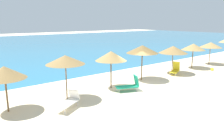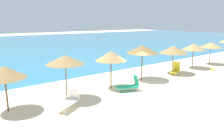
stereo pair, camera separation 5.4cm
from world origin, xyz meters
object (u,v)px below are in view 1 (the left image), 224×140
beach_umbrella_4 (111,56)px  beach_umbrella_6 (173,50)px  beach_umbrella_8 (211,45)px  lounge_chair_0 (130,85)px  beach_umbrella_7 (193,47)px  beach_ball (212,69)px  beach_umbrella_5 (142,49)px  lounge_chair_2 (69,101)px  beach_umbrella_2 (4,73)px  beach_umbrella_3 (65,60)px  lounge_chair_1 (175,70)px

beach_umbrella_4 → beach_umbrella_6: size_ratio=1.04×
beach_umbrella_8 → lounge_chair_0: (-13.79, -1.59, -1.75)m
beach_umbrella_7 → beach_umbrella_8: 3.42m
beach_ball → lounge_chair_0: bearing=178.2°
beach_umbrella_5 → lounge_chair_2: beach_umbrella_5 is taller
beach_umbrella_7 → beach_umbrella_5: bearing=-179.5°
beach_umbrella_5 → lounge_chair_0: bearing=-150.9°
beach_umbrella_8 → lounge_chair_0: size_ratio=1.45×
beach_umbrella_2 → beach_umbrella_7: size_ratio=0.99×
beach_umbrella_7 → beach_umbrella_2: bearing=-179.5°
beach_umbrella_2 → beach_umbrella_8: bearing=0.3°
beach_umbrella_3 → beach_ball: (15.10, -1.46, -2.39)m
beach_umbrella_2 → beach_ball: (18.45, -1.81, -2.03)m
lounge_chair_0 → beach_umbrella_5: bearing=-39.0°
beach_umbrella_2 → lounge_chair_2: 3.71m
beach_umbrella_3 → beach_umbrella_4: size_ratio=1.03×
lounge_chair_0 → beach_ball: lounge_chair_0 is taller
lounge_chair_0 → lounge_chair_2: lounge_chair_0 is taller
beach_umbrella_3 → beach_umbrella_5: (7.08, 0.44, 0.03)m
beach_umbrella_5 → beach_ball: beach_umbrella_5 is taller
beach_umbrella_7 → beach_umbrella_4: bearing=-178.7°
beach_umbrella_5 → beach_umbrella_2: bearing=-179.5°
beach_ball → beach_umbrella_2: bearing=174.4°
beach_umbrella_8 → beach_umbrella_5: bearing=-179.8°
beach_umbrella_8 → beach_ball: beach_umbrella_8 is taller
beach_umbrella_2 → beach_umbrella_3: (3.35, -0.35, 0.36)m
beach_umbrella_6 → lounge_chair_2: size_ratio=1.50×
lounge_chair_1 → beach_umbrella_8: bearing=-108.3°
beach_umbrella_5 → beach_ball: 8.59m
beach_umbrella_6 → beach_umbrella_8: beach_umbrella_6 is taller
beach_umbrella_2 → beach_umbrella_5: size_ratio=0.87×
beach_umbrella_8 → beach_ball: bearing=-146.8°
beach_umbrella_3 → beach_umbrella_6: beach_umbrella_3 is taller
lounge_chair_0 → beach_umbrella_8: bearing=-61.5°
beach_umbrella_7 → lounge_chair_1: bearing=-170.8°
beach_umbrella_4 → lounge_chair_2: (-4.26, -1.61, -1.95)m
beach_umbrella_7 → beach_ball: size_ratio=8.08×
beach_umbrella_3 → lounge_chair_2: (-0.56, -1.35, -2.11)m
beach_umbrella_2 → lounge_chair_0: beach_umbrella_2 is taller
beach_umbrella_7 → beach_umbrella_8: beach_umbrella_7 is taller
beach_umbrella_5 → beach_umbrella_8: size_ratio=1.16×
beach_umbrella_3 → beach_umbrella_6: (11.00, 0.31, -0.29)m
beach_umbrella_6 → lounge_chair_0: size_ratio=1.52×
beach_umbrella_5 → beach_umbrella_7: (7.56, 0.06, -0.35)m
beach_umbrella_5 → beach_umbrella_8: 10.99m
beach_umbrella_4 → beach_ball: size_ratio=8.65×
beach_umbrella_2 → beach_umbrella_5: 10.44m
beach_umbrella_5 → beach_umbrella_4: bearing=-177.0°
lounge_chair_0 → lounge_chair_1: size_ratio=1.15×
beach_umbrella_3 → beach_umbrella_8: beach_umbrella_3 is taller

